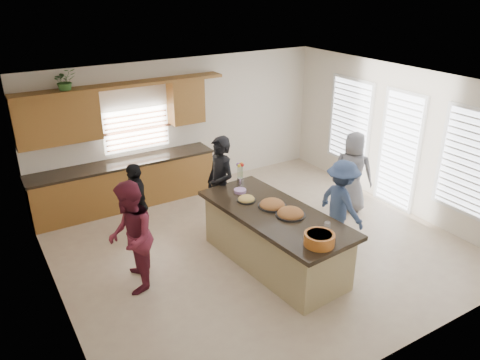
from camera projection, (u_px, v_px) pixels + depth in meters
floor at (258, 245)px, 8.16m from camera, size 6.50×6.50×0.00m
room_shell at (259, 142)px, 7.39m from camera, size 6.52×6.02×2.81m
back_cabinetry at (121, 164)px, 9.23m from camera, size 4.08×0.66×2.46m
right_wall_glazing at (402, 143)px, 9.04m from camera, size 0.06×4.00×2.25m
island at (274, 239)px, 7.47m from camera, size 1.38×2.79×0.95m
platter_front at (290, 214)px, 7.15m from camera, size 0.46×0.46×0.19m
platter_mid at (272, 205)px, 7.42m from camera, size 0.45×0.45×0.18m
platter_back at (246, 199)px, 7.61m from camera, size 0.31×0.31×0.12m
salad_bowl at (319, 239)px, 6.34m from camera, size 0.42×0.42×0.17m
clear_cup at (327, 225)px, 6.78m from camera, size 0.09×0.09×0.09m
plate_stack at (240, 191)px, 7.91m from camera, size 0.21×0.21×0.05m
flower_vase at (240, 174)px, 8.08m from camera, size 0.14×0.14×0.42m
potted_plant at (65, 81)px, 8.24m from camera, size 0.43×0.39×0.43m
woman_left_back at (220, 185)px, 8.31m from camera, size 0.49×0.70×1.80m
woman_left_mid at (131, 238)px, 6.74m from camera, size 0.88×1.00×1.71m
woman_left_front at (137, 204)px, 7.95m from camera, size 0.44×0.90×1.50m
woman_right_back at (341, 203)px, 7.94m from camera, size 0.60×1.01×1.54m
woman_right_front at (352, 172)px, 9.10m from camera, size 0.88×0.94×1.61m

